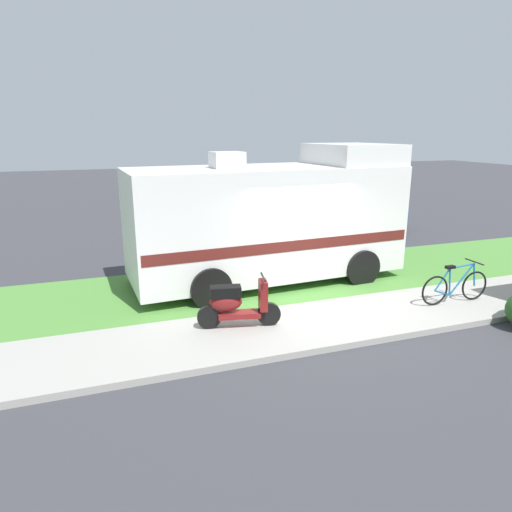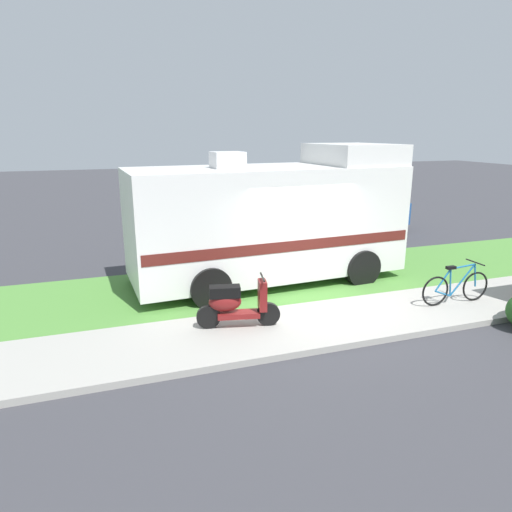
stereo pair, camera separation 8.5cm
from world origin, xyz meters
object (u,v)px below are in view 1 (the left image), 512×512
at_px(pickup_truck_near, 316,208).
at_px(bicycle, 455,286).
at_px(scooter, 236,303).
at_px(motorhome_rv, 271,219).

bearing_deg(pickup_truck_near, bicycle, -93.84).
bearing_deg(scooter, bicycle, -4.19).
bearing_deg(scooter, pickup_truck_near, 53.81).
height_order(motorhome_rv, pickup_truck_near, motorhome_rv).
relative_size(motorhome_rv, scooter, 4.31).
bearing_deg(pickup_truck_near, motorhome_rv, -127.94).
height_order(motorhome_rv, bicycle, motorhome_rv).
relative_size(motorhome_rv, bicycle, 4.00).
bearing_deg(bicycle, motorhome_rv, 135.78).
bearing_deg(bicycle, scooter, 175.81).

